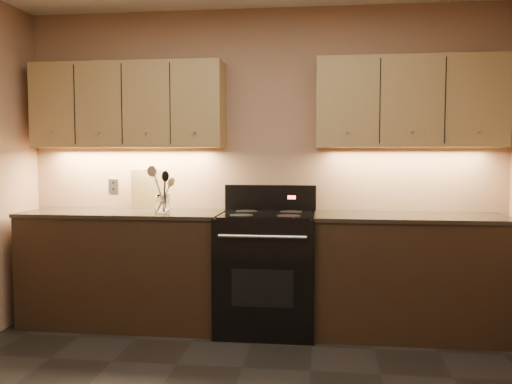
% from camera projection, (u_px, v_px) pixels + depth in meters
% --- Properties ---
extents(wall_back, '(4.00, 0.04, 2.60)m').
position_uv_depth(wall_back, '(261.00, 166.00, 4.55)').
color(wall_back, '#A27C5F').
rests_on(wall_back, ground).
extents(counter_left, '(1.62, 0.62, 0.93)m').
position_uv_depth(counter_left, '(125.00, 267.00, 4.45)').
color(counter_left, black).
rests_on(counter_left, ground).
extents(counter_right, '(1.46, 0.62, 0.93)m').
position_uv_depth(counter_right, '(409.00, 275.00, 4.17)').
color(counter_right, black).
rests_on(counter_right, ground).
extents(stove, '(0.76, 0.68, 1.14)m').
position_uv_depth(stove, '(267.00, 270.00, 4.29)').
color(stove, black).
rests_on(stove, ground).
extents(upper_cab_left, '(1.60, 0.30, 0.70)m').
position_uv_depth(upper_cab_left, '(128.00, 106.00, 4.50)').
color(upper_cab_left, tan).
rests_on(upper_cab_left, wall_back).
extents(upper_cab_right, '(1.44, 0.30, 0.70)m').
position_uv_depth(upper_cab_right, '(409.00, 102.00, 4.23)').
color(upper_cab_right, tan).
rests_on(upper_cab_right, wall_back).
extents(outlet_plate, '(0.08, 0.01, 0.12)m').
position_uv_depth(outlet_plate, '(113.00, 186.00, 4.72)').
color(outlet_plate, '#B2B5BA').
rests_on(outlet_plate, wall_back).
extents(utensil_crock, '(0.15, 0.15, 0.15)m').
position_uv_depth(utensil_crock, '(162.00, 204.00, 4.31)').
color(utensil_crock, white).
rests_on(utensil_crock, counter_left).
extents(cutting_board, '(0.28, 0.13, 0.34)m').
position_uv_depth(cutting_board, '(147.00, 189.00, 4.65)').
color(cutting_board, tan).
rests_on(cutting_board, counter_left).
extents(wooden_spoon, '(0.17, 0.12, 0.29)m').
position_uv_depth(wooden_spoon, '(158.00, 193.00, 4.30)').
color(wooden_spoon, tan).
rests_on(wooden_spoon, utensil_crock).
extents(black_spoon, '(0.10, 0.10, 0.32)m').
position_uv_depth(black_spoon, '(163.00, 191.00, 4.32)').
color(black_spoon, black).
rests_on(black_spoon, utensil_crock).
extents(steel_spatula, '(0.19, 0.15, 0.40)m').
position_uv_depth(steel_spatula, '(166.00, 187.00, 4.30)').
color(steel_spatula, silver).
rests_on(steel_spatula, utensil_crock).
extents(steel_skimmer, '(0.21, 0.11, 0.36)m').
position_uv_depth(steel_skimmer, '(165.00, 189.00, 4.29)').
color(steel_skimmer, silver).
rests_on(steel_skimmer, utensil_crock).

